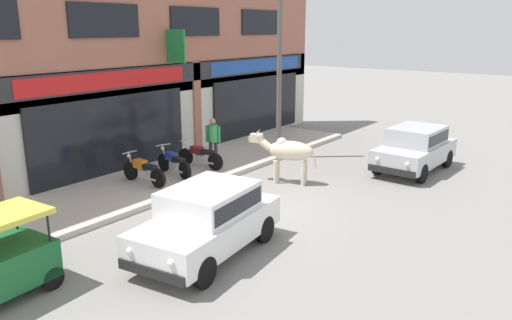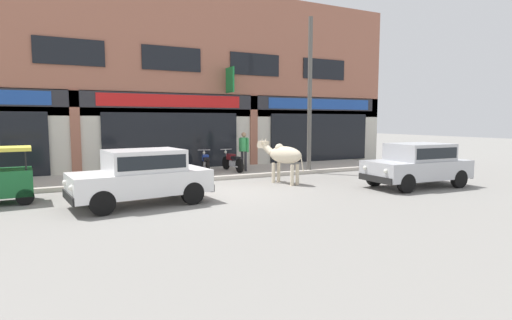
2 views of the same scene
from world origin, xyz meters
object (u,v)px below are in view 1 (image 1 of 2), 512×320
Objects in this scene: motorcycle_2 at (200,156)px; pedestrian at (213,137)px; car_0 at (415,147)px; motorcycle_1 at (174,163)px; car_1 at (208,217)px; utility_pole at (279,66)px; motorcycle_0 at (144,171)px; cow at (287,151)px.

pedestrian is (0.42, -0.21, 0.60)m from motorcycle_2.
motorcycle_1 is (-5.47, 5.65, -0.28)m from car_0.
car_1 is 5.53m from motorcycle_1.
utility_pole is (2.66, -0.80, 2.17)m from pedestrian.
car_0 is at bearing -74.73° from utility_pole.
car_1 reaches higher than motorcycle_0.
motorcycle_2 is at bearing 127.76° from car_0.
motorcycle_0 is 1.01× the size of motorcycle_1.
motorcycle_0 is 6.15m from utility_pole.
car_0 is 6.67m from pedestrian.
utility_pole is at bearing 23.98° from car_1.
motorcycle_1 is 0.28× the size of utility_pole.
car_1 is at bearing -164.75° from cow.
motorcycle_1 is at bearing 134.08° from car_0.
pedestrian is (-3.92, 5.39, 0.32)m from car_0.
pedestrian reaches higher than motorcycle_0.
motorcycle_1 is at bearing 53.11° from car_1.
car_1 is at bearing -135.58° from motorcycle_2.
car_0 is at bearing -45.92° from motorcycle_1.
cow is 3.86m from utility_pole.
pedestrian reaches higher than motorcycle_2.
cow is 3.55m from motorcycle_1.
car_1 is 6.24m from motorcycle_2.
cow is 4.51m from car_0.
pedestrian is at bearing 40.44° from car_1.
motorcycle_2 is 0.76m from pedestrian.
motorcycle_1 is 5.16m from utility_pole.
motorcycle_0 is 0.29× the size of utility_pole.
motorcycle_0 is at bearing 139.14° from car_0.
motorcycle_1 is at bearing 165.83° from utility_pole.
cow is 1.14× the size of motorcycle_2.
car_1 is 6.41m from pedestrian.
pedestrian is 0.25× the size of utility_pole.
pedestrian is at bearing 95.29° from cow.
utility_pole is at bearing -14.17° from motorcycle_1.
motorcycle_1 is at bearing 177.26° from motorcycle_2.
car_0 is 8.88m from car_1.
cow is 1.30× the size of pedestrian.
cow reaches higher than car_1.
cow is 3.08m from motorcycle_2.
car_1 is at bearing 172.01° from car_0.
pedestrian reaches higher than car_1.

